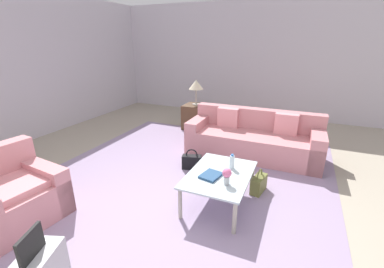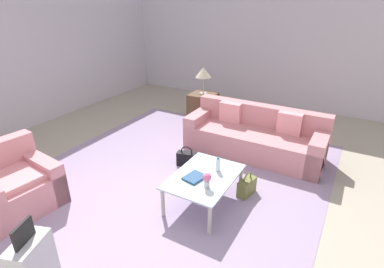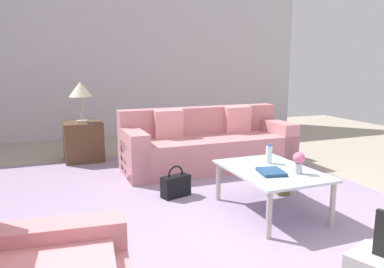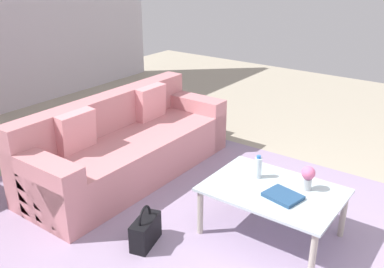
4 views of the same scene
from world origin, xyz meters
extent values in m
plane|color=#A89E89|center=(0.00, 0.00, 0.00)|extent=(12.00, 12.00, 0.00)
cube|color=silver|center=(5.06, 0.00, 1.55)|extent=(0.12, 8.00, 3.10)
cube|color=#9984A3|center=(0.60, 0.20, 0.00)|extent=(5.20, 4.40, 0.01)
cube|color=#C67F84|center=(2.10, -0.60, 0.23)|extent=(0.89, 2.40, 0.45)
cube|color=#C67F84|center=(2.43, -0.60, 0.42)|extent=(0.22, 2.40, 0.83)
cube|color=#C67F84|center=(2.10, -1.68, 0.31)|extent=(0.89, 0.24, 0.61)
cube|color=#C67F84|center=(2.10, 0.48, 0.31)|extent=(0.89, 0.24, 0.61)
cube|color=pink|center=(2.27, -1.14, 0.63)|extent=(0.14, 0.40, 0.41)
cube|color=pink|center=(2.27, -0.06, 0.63)|extent=(0.15, 0.40, 0.41)
cube|color=silver|center=(0.40, -0.50, 0.43)|extent=(1.08, 0.77, 0.02)
cylinder|color=#ADA899|center=(-0.09, -0.17, 0.21)|extent=(0.05, 0.05, 0.42)
cylinder|color=#ADA899|center=(0.89, -0.17, 0.21)|extent=(0.05, 0.05, 0.42)
cylinder|color=#ADA899|center=(-0.09, -0.83, 0.21)|extent=(0.05, 0.05, 0.42)
cylinder|color=#ADA899|center=(0.89, -0.83, 0.21)|extent=(0.05, 0.05, 0.42)
cylinder|color=silver|center=(0.60, -0.60, 0.53)|extent=(0.06, 0.06, 0.18)
cylinder|color=#2D6BBC|center=(0.60, -0.60, 0.63)|extent=(0.04, 0.04, 0.02)
cube|color=navy|center=(0.28, -0.42, 0.46)|extent=(0.31, 0.27, 0.03)
cylinder|color=#B2B7BC|center=(0.18, -0.65, 0.49)|extent=(0.07, 0.07, 0.10)
sphere|color=#DB6693|center=(0.18, -0.65, 0.59)|extent=(0.11, 0.11, 0.11)
cube|color=#513823|center=(3.20, 1.00, 0.30)|extent=(0.56, 0.56, 0.59)
cylinder|color=#ADA899|center=(3.20, 1.00, 0.60)|extent=(0.18, 0.18, 0.02)
cylinder|color=#ADA899|center=(3.20, 1.00, 0.79)|extent=(0.04, 0.04, 0.36)
cone|color=beige|center=(3.20, 1.00, 1.08)|extent=(0.34, 0.34, 0.22)
cube|color=black|center=(1.16, 0.22, 0.12)|extent=(0.22, 0.35, 0.24)
torus|color=black|center=(1.16, 0.22, 0.26)|extent=(0.07, 0.19, 0.20)
cube|color=olive|center=(0.89, -0.93, 0.12)|extent=(0.34, 0.20, 0.24)
torus|color=olive|center=(0.89, -0.93, 0.26)|extent=(0.20, 0.06, 0.20)
camera|label=1|loc=(-2.42, -1.33, 2.03)|focal=24.00mm
camera|label=2|loc=(-2.59, -2.02, 2.58)|focal=28.00mm
camera|label=3|loc=(-2.58, 1.51, 1.45)|focal=35.00mm
camera|label=4|loc=(-0.86, 2.33, 2.18)|focal=40.00mm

